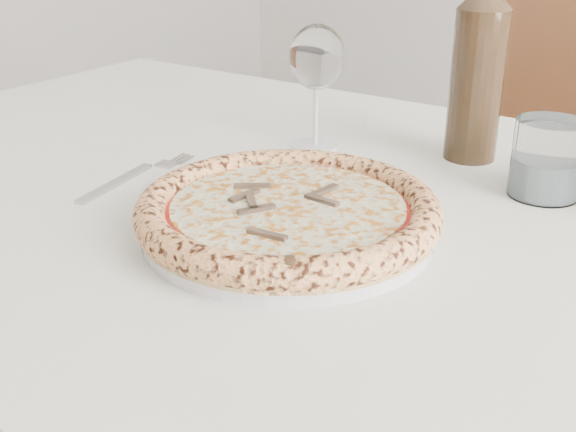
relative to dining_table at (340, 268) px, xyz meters
The scene contains 8 objects.
dining_table is the anchor object (origin of this frame).
chair_far 0.79m from the dining_table, 90.57° to the left, with size 0.49×0.49×0.93m.
plate 0.14m from the dining_table, 90.00° to the right, with size 0.30×0.30×0.02m.
pizza 0.15m from the dining_table, 90.00° to the right, with size 0.31×0.31×0.03m.
fork 0.28m from the dining_table, 160.29° to the right, with size 0.05×0.20×0.00m.
wine_glass 0.29m from the dining_table, 133.94° to the left, with size 0.08×0.08×0.17m.
tumbler 0.27m from the dining_table, 43.94° to the left, with size 0.08×0.08×0.09m.
wine_bottle 0.31m from the dining_table, 78.97° to the left, with size 0.07×0.07×0.28m.
Camera 1 is at (0.44, -0.53, 1.08)m, focal length 45.00 mm.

